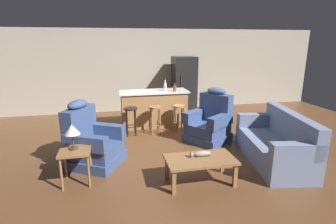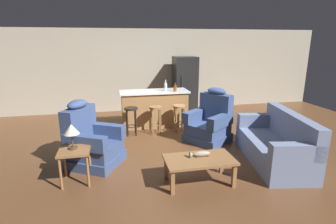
# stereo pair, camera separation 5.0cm
# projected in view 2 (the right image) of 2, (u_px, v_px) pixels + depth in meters

# --- Properties ---
(ground_plane) EXTENTS (12.00, 12.00, 0.00)m
(ground_plane) POSITION_uv_depth(u_px,v_px,m) (164.00, 143.00, 5.86)
(ground_plane) COLOR brown
(back_wall) EXTENTS (12.00, 0.05, 2.60)m
(back_wall) POSITION_uv_depth(u_px,v_px,m) (145.00, 70.00, 8.48)
(back_wall) COLOR #A89E89
(back_wall) RESTS_ON ground_plane
(coffee_table) EXTENTS (1.10, 0.60, 0.42)m
(coffee_table) POSITION_uv_depth(u_px,v_px,m) (199.00, 162.00, 4.15)
(coffee_table) COLOR olive
(coffee_table) RESTS_ON ground_plane
(fish_figurine) EXTENTS (0.34, 0.10, 0.10)m
(fish_figurine) POSITION_uv_depth(u_px,v_px,m) (200.00, 154.00, 4.19)
(fish_figurine) COLOR #4C3823
(fish_figurine) RESTS_ON coffee_table
(couch) EXTENTS (1.17, 2.02, 0.94)m
(couch) POSITION_uv_depth(u_px,v_px,m) (276.00, 145.00, 4.90)
(couch) COLOR #707FA3
(couch) RESTS_ON ground_plane
(recliner_near_lamp) EXTENTS (1.14, 1.14, 1.20)m
(recliner_near_lamp) POSITION_uv_depth(u_px,v_px,m) (91.00, 142.00, 4.80)
(recliner_near_lamp) COLOR #384C7A
(recliner_near_lamp) RESTS_ON ground_plane
(recliner_near_island) EXTENTS (1.17, 1.17, 1.20)m
(recliner_near_island) POSITION_uv_depth(u_px,v_px,m) (210.00, 123.00, 5.94)
(recliner_near_island) COLOR #384C7A
(recliner_near_island) RESTS_ON ground_plane
(end_table) EXTENTS (0.48, 0.48, 0.56)m
(end_table) POSITION_uv_depth(u_px,v_px,m) (75.00, 155.00, 4.14)
(end_table) COLOR olive
(end_table) RESTS_ON ground_plane
(table_lamp) EXTENTS (0.24, 0.24, 0.41)m
(table_lamp) POSITION_uv_depth(u_px,v_px,m) (71.00, 130.00, 4.07)
(table_lamp) COLOR #4C3823
(table_lamp) RESTS_ON end_table
(kitchen_island) EXTENTS (1.80, 0.70, 0.95)m
(kitchen_island) POSITION_uv_depth(u_px,v_px,m) (154.00, 108.00, 7.01)
(kitchen_island) COLOR #9E7042
(kitchen_island) RESTS_ON ground_plane
(bar_stool_left) EXTENTS (0.32, 0.32, 0.68)m
(bar_stool_left) POSITION_uv_depth(u_px,v_px,m) (131.00, 116.00, 6.29)
(bar_stool_left) COLOR black
(bar_stool_left) RESTS_ON ground_plane
(bar_stool_middle) EXTENTS (0.32, 0.32, 0.68)m
(bar_stool_middle) POSITION_uv_depth(u_px,v_px,m) (156.00, 115.00, 6.41)
(bar_stool_middle) COLOR olive
(bar_stool_middle) RESTS_ON ground_plane
(bar_stool_right) EXTENTS (0.32, 0.32, 0.68)m
(bar_stool_right) POSITION_uv_depth(u_px,v_px,m) (179.00, 113.00, 6.53)
(bar_stool_right) COLOR #A87A47
(bar_stool_right) RESTS_ON ground_plane
(refrigerator) EXTENTS (0.70, 0.69, 1.76)m
(refrigerator) POSITION_uv_depth(u_px,v_px,m) (185.00, 85.00, 8.28)
(refrigerator) COLOR black
(refrigerator) RESTS_ON ground_plane
(bottle_tall_green) EXTENTS (0.08, 0.08, 0.29)m
(bottle_tall_green) POSITION_uv_depth(u_px,v_px,m) (166.00, 87.00, 6.87)
(bottle_tall_green) COLOR silver
(bottle_tall_green) RESTS_ON kitchen_island
(bottle_short_amber) EXTENTS (0.08, 0.08, 0.22)m
(bottle_short_amber) POSITION_uv_depth(u_px,v_px,m) (175.00, 88.00, 6.78)
(bottle_short_amber) COLOR brown
(bottle_short_amber) RESTS_ON kitchen_island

